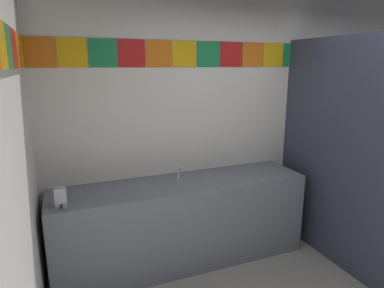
{
  "coord_description": "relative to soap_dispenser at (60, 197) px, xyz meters",
  "views": [
    {
      "loc": [
        -1.8,
        -1.33,
        1.93
      ],
      "look_at": [
        -0.8,
        1.17,
        1.28
      ],
      "focal_mm": 30.92,
      "sensor_mm": 36.0,
      "label": 1
    }
  ],
  "objects": [
    {
      "name": "vanity_counter",
      "position": [
        1.08,
        0.17,
        -0.49
      ],
      "size": [
        2.45,
        0.58,
        0.83
      ],
      "color": "slate",
      "rests_on": "ground_plane"
    },
    {
      "name": "soap_dispenser",
      "position": [
        0.0,
        0.0,
        0.0
      ],
      "size": [
        0.09,
        0.09,
        0.16
      ],
      "color": "#B7BABF",
      "rests_on": "vanity_counter"
    },
    {
      "name": "toilet",
      "position": [
        3.02,
        -0.02,
        -0.61
      ],
      "size": [
        0.39,
        0.49,
        0.74
      ],
      "color": "white",
      "rests_on": "ground_plane"
    },
    {
      "name": "stall_divider",
      "position": [
        2.64,
        -0.54,
        0.18
      ],
      "size": [
        0.92,
        1.48,
        2.19
      ],
      "color": "#33384C",
      "rests_on": "ground_plane"
    },
    {
      "name": "faucet_center",
      "position": [
        1.08,
        0.26,
        -0.03
      ],
      "size": [
        0.04,
        0.1,
        0.14
      ],
      "color": "silver",
      "rests_on": "vanity_counter"
    },
    {
      "name": "wall_back",
      "position": [
        1.86,
        0.5,
        0.5
      ],
      "size": [
        4.09,
        0.09,
        2.8
      ],
      "color": "white",
      "rests_on": "ground_plane"
    }
  ]
}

